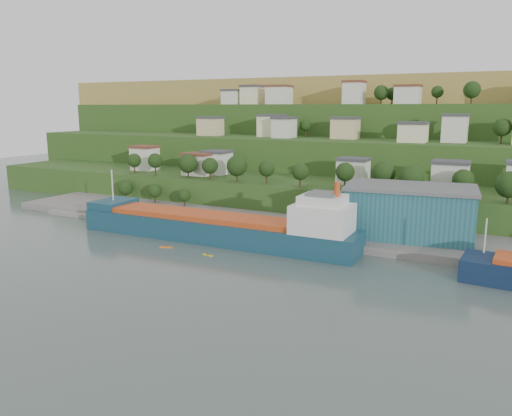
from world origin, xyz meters
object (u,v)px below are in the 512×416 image
Objects in this scene: kayak_orange at (166,247)px; warehouse at (410,211)px; cargo_ship_near at (222,229)px; caravan at (132,209)px.

warehouse is at bearing 12.46° from kayak_orange.
caravan is at bearing 162.84° from cargo_ship_near.
caravan reaches higher than kayak_orange.
caravan is (-39.99, 11.66, -0.71)m from cargo_ship_near.
warehouse is at bearing 7.93° from caravan.
warehouse is 10.19× the size of kayak_orange.
caravan is 38.58m from kayak_orange.
cargo_ship_near is 47.50m from warehouse.
warehouse is (42.99, 19.51, 5.29)m from cargo_ship_near.
warehouse reaches higher than kayak_orange.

